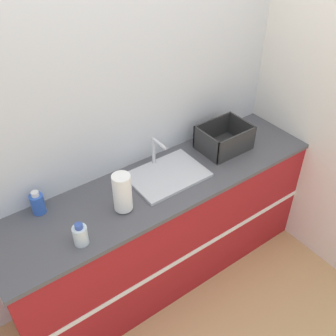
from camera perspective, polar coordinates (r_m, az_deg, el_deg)
ground_plane at (r=3.14m, az=2.50°, el=-17.89°), size 12.00×12.00×0.00m
wall_back at (r=2.60m, az=-4.87°, el=7.88°), size 4.66×0.06×2.60m
wall_right at (r=3.11m, az=17.30°, el=11.53°), size 0.06×2.56×2.60m
counter_cabinet at (r=2.91m, az=-0.70°, el=-9.01°), size 2.29×0.59×0.93m
sink at (r=2.63m, az=-0.16°, el=-0.85°), size 0.50×0.36×0.23m
paper_towel_roll at (r=2.33m, az=-6.64°, el=-3.58°), size 0.11×0.11×0.26m
dish_rack at (r=2.89m, az=8.11°, el=4.04°), size 0.35×0.27×0.18m
bottle_blue at (r=2.46m, az=-18.40°, el=-4.87°), size 0.08×0.08×0.16m
bottle_clear at (r=2.22m, az=-12.60°, el=-9.44°), size 0.08×0.08×0.14m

